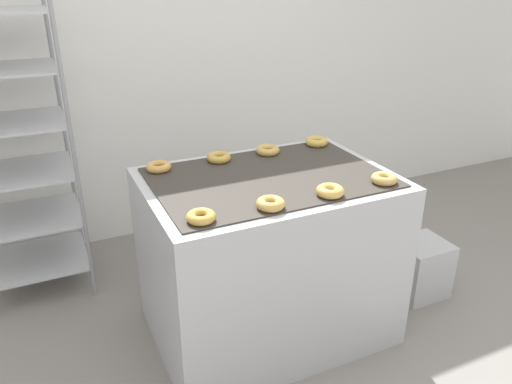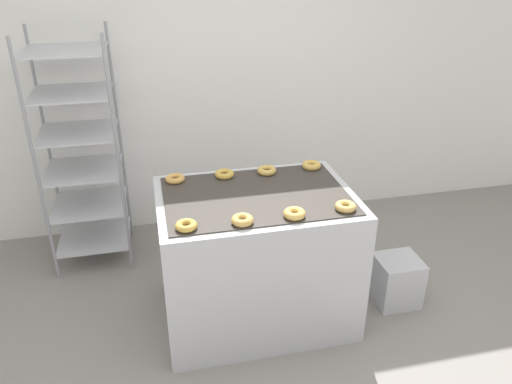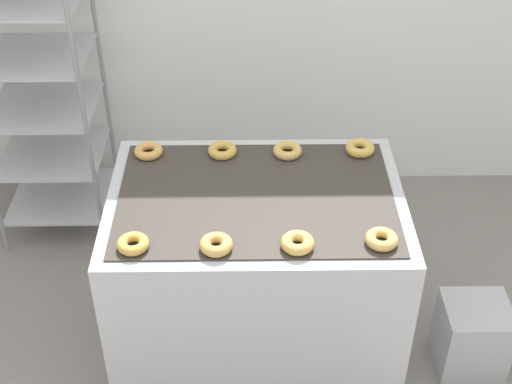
% 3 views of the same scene
% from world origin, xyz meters
% --- Properties ---
extents(fryer_machine, '(1.22, 0.87, 0.92)m').
position_xyz_m(fryer_machine, '(0.00, 0.69, 0.46)').
color(fryer_machine, '#B7BABF').
rests_on(fryer_machine, ground_plane).
extents(baking_rack_cart, '(0.58, 0.56, 1.80)m').
position_xyz_m(baking_rack_cart, '(-1.11, 1.68, 0.92)').
color(baking_rack_cart, gray).
rests_on(baking_rack_cart, ground_plane).
extents(glaze_bin, '(0.30, 0.28, 0.35)m').
position_xyz_m(glaze_bin, '(1.00, 0.59, 0.18)').
color(glaze_bin, '#B7BABF').
rests_on(glaze_bin, ground_plane).
extents(donut_near_left, '(0.12, 0.12, 0.04)m').
position_xyz_m(donut_near_left, '(-0.46, 0.37, 0.94)').
color(donut_near_left, gold).
rests_on(donut_near_left, fryer_machine).
extents(donut_near_midleft, '(0.12, 0.12, 0.04)m').
position_xyz_m(donut_near_midleft, '(-0.15, 0.36, 0.94)').
color(donut_near_midleft, tan).
rests_on(donut_near_midleft, fryer_machine).
extents(donut_near_midright, '(0.13, 0.13, 0.04)m').
position_xyz_m(donut_near_midright, '(0.15, 0.37, 0.94)').
color(donut_near_midright, '#D7A751').
rests_on(donut_near_midright, fryer_machine).
extents(donut_near_right, '(0.12, 0.12, 0.04)m').
position_xyz_m(donut_near_right, '(0.47, 0.38, 0.94)').
color(donut_near_right, tan).
rests_on(donut_near_right, fryer_machine).
extents(donut_far_left, '(0.13, 0.13, 0.04)m').
position_xyz_m(donut_far_left, '(-0.47, 1.00, 0.94)').
color(donut_far_left, gold).
rests_on(donut_far_left, fryer_machine).
extents(donut_far_midleft, '(0.13, 0.13, 0.04)m').
position_xyz_m(donut_far_midleft, '(-0.14, 1.00, 0.94)').
color(donut_far_midleft, gold).
rests_on(donut_far_midleft, fryer_machine).
extents(donut_far_midright, '(0.13, 0.13, 0.04)m').
position_xyz_m(donut_far_midright, '(0.14, 0.99, 0.94)').
color(donut_far_midright, tan).
rests_on(donut_far_midright, fryer_machine).
extents(donut_far_right, '(0.13, 0.13, 0.04)m').
position_xyz_m(donut_far_right, '(0.47, 1.00, 0.94)').
color(donut_far_right, gold).
rests_on(donut_far_right, fryer_machine).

